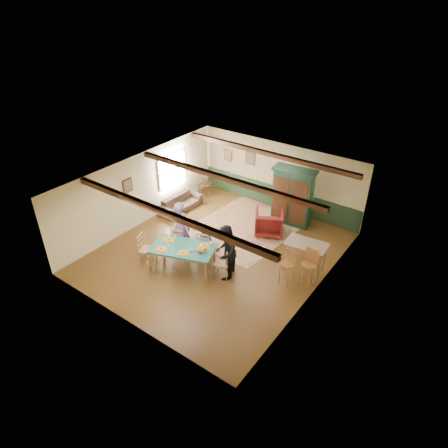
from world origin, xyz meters
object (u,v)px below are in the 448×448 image
Objects in this scene: end_table at (206,189)px; sofa at (181,203)px; dining_chair_far_left at (180,240)px; dining_chair_end_left at (147,249)px; person_child at (206,242)px; cat at (200,250)px; table_lamp at (206,178)px; bar_stool_right at (308,269)px; dining_chair_end_right at (222,262)px; person_man at (180,228)px; bar_stool_left at (287,268)px; dining_table at (184,258)px; person_woman at (225,252)px; counter_table at (305,258)px; dining_chair_far_right at (205,244)px; armchair at (269,222)px; armoire at (293,197)px.

sofa is at bearing -91.00° from end_table.
dining_chair_far_left is 1.00× the size of dining_chair_end_left.
cat is (0.49, -0.87, 0.37)m from person_child.
table_lamp is 6.80m from bar_stool_right.
cat is at bearing -80.54° from dining_chair_end_right.
person_man is at bearing -166.57° from bar_stool_right.
dining_table is at bearing -149.83° from bar_stool_left.
person_woman is 2.49m from bar_stool_right.
sofa is at bearing -54.16° from person_child.
person_woman reaches higher than person_child.
bar_stool_right is at bearing 34.89° from bar_stool_left.
cat is at bearing 136.55° from person_man.
dining_chair_end_left is at bearing -153.91° from sofa.
bar_stool_left reaches higher than cat.
bar_stool_right is at bearing 7.15° from cat.
dining_chair_far_right is at bearing -157.54° from counter_table.
person_woman reaches higher than armchair.
dining_chair_end_right is at bearing 19.75° from dining_table.
counter_table is (5.79, -2.37, 0.26)m from end_table.
armoire reaches higher than person_woman.
person_man is 3.03m from sofa.
bar_stool_right is (4.68, 1.99, 0.08)m from dining_chair_end_left.
dining_table is 1.79× the size of bar_stool_left.
armoire is 1.34m from armchair.
armchair reaches higher than dining_table.
dining_chair_end_left is 0.83× the size of counter_table.
end_table is at bearing -83.03° from dining_chair_far_left.
end_table is at bearing 0.00° from table_lamp.
person_woman is 1.64× the size of person_child.
person_woman is 1.89m from bar_stool_left.
person_child is at bearing -51.93° from end_table.
person_child is at bearing 83.19° from dining_table.
dining_chair_end_right is 2.58m from bar_stool_right.
dining_chair_far_left is 3.04m from sofa.
person_child is at bearing -90.00° from dining_chair_far_right.
person_woman is at bearing -45.73° from end_table.
end_table is 6.47m from bar_stool_left.
counter_table is 0.87m from bar_stool_left.
dining_chair_end_right is 1.20m from person_child.
dining_chair_far_left is at bearing -46.17° from dining_chair_end_left.
cat is 5.50m from end_table.
bar_stool_right is (4.18, 0.97, 0.08)m from dining_chair_far_left.
person_man reaches higher than counter_table.
dining_chair_far_left is (-0.68, 0.59, 0.11)m from dining_table.
dining_table is 3.84m from bar_stool_right.
dining_chair_end_left is 1.91m from cat.
armoire reaches higher than counter_table.
dining_chair_far_left is 3.33m from armchair.
person_man is 4.28m from table_lamp.
end_table is (-1.46, 4.92, -0.26)m from dining_chair_end_left.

